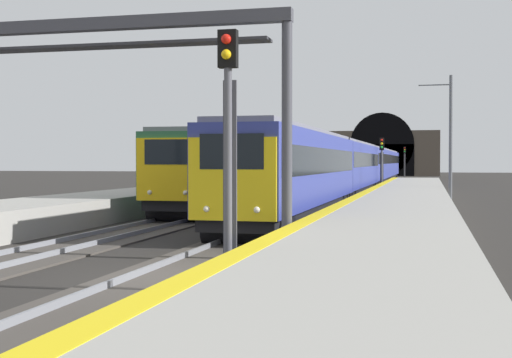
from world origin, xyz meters
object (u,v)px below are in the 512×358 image
Objects in this scene: railway_signal_mid at (382,159)px; train_adjacent_platform at (290,165)px; railway_signal_near at (228,141)px; overhead_signal_gantry at (123,72)px; railway_signal_far at (405,159)px; train_main_approaching at (362,165)px; catenary_mast_near at (450,138)px.

train_adjacent_platform is at bearing -55.76° from railway_signal_mid.
railway_signal_near is at bearing 0.00° from railway_signal_mid.
overhead_signal_gantry is at bearing -137.54° from railway_signal_near.
railway_signal_mid is 0.49× the size of overhead_signal_gantry.
railway_signal_mid is 57.88m from railway_signal_far.
train_main_approaching is 1.50× the size of train_adjacent_platform.
railway_signal_far is at bearing 4.14° from catenary_mast_near.
railway_signal_far is at bearing 178.28° from train_main_approaching.
train_main_approaching is 56.05m from railway_signal_far.
catenary_mast_near is (-9.19, -12.20, 1.80)m from train_adjacent_platform.
train_adjacent_platform is at bearing 52.99° from catenary_mast_near.
train_adjacent_platform is 12.02× the size of railway_signal_mid.
overhead_signal_gantry reaches higher than railway_signal_far.
railway_signal_near is at bearing 7.81° from train_adjacent_platform.
overhead_signal_gantry is at bearing -2.53° from railway_signal_far.
railway_signal_far is 0.62× the size of catenary_mast_near.
railway_signal_far is 0.53× the size of overhead_signal_gantry.
railway_signal_near reaches higher than railway_signal_far.
railway_signal_far is at bearing -180.00° from railway_signal_mid.
railway_signal_mid is 0.92× the size of railway_signal_far.
catenary_mast_near is at bearing 171.14° from railway_signal_near.
train_adjacent_platform is at bearing -6.38° from railway_signal_far.
railway_signal_mid is (47.27, -0.00, -0.24)m from railway_signal_near.
railway_signal_near is 1.13× the size of railway_signal_mid.
overhead_signal_gantry is (-44.29, 2.57, 2.85)m from train_main_approaching.
overhead_signal_gantry is (-37.66, -2.57, 2.80)m from train_adjacent_platform.
railway_signal_mid is 42.72m from overhead_signal_gantry.
catenary_mast_near is (28.47, -9.63, -0.99)m from overhead_signal_gantry.
train_main_approaching is 8.81× the size of overhead_signal_gantry.
catenary_mast_near is at bearing -18.69° from overhead_signal_gantry.
train_main_approaching is at bearing -134.87° from railway_signal_mid.
train_adjacent_platform is 11.10× the size of railway_signal_far.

